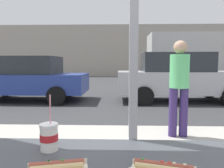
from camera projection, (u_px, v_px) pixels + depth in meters
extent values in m
plane|color=#38383A|center=(121.00, 95.00, 9.30)|extent=(60.00, 60.00, 0.00)
cube|color=#B2ADA3|center=(125.00, 160.00, 2.92)|extent=(16.00, 2.80, 0.14)
cube|color=#2A2C30|center=(133.00, 142.00, 1.28)|extent=(2.26, 0.02, 0.02)
cube|color=#9E9EA3|center=(134.00, 29.00, 1.27)|extent=(0.05, 0.08, 1.32)
cube|color=#A89E8E|center=(120.00, 51.00, 23.24)|extent=(28.00, 1.20, 5.50)
cylinder|color=silver|center=(49.00, 138.00, 1.13)|extent=(0.09, 0.09, 0.13)
cylinder|color=red|center=(49.00, 137.00, 1.13)|extent=(0.09, 0.09, 0.04)
cylinder|color=black|center=(49.00, 127.00, 1.12)|extent=(0.08, 0.08, 0.01)
cylinder|color=white|center=(49.00, 125.00, 1.12)|extent=(0.10, 0.10, 0.01)
cylinder|color=pink|center=(50.00, 113.00, 1.11)|extent=(0.02, 0.03, 0.20)
cube|color=beige|center=(163.00, 166.00, 0.93)|extent=(0.27, 0.08, 0.03)
cylinder|color=#DBB77A|center=(163.00, 168.00, 0.89)|extent=(0.23, 0.10, 0.04)
cylinder|color=brown|center=(163.00, 165.00, 0.89)|extent=(0.24, 0.09, 0.03)
cube|color=beige|center=(185.00, 165.00, 0.86)|extent=(0.01, 0.01, 0.01)
cube|color=beige|center=(174.00, 164.00, 0.87)|extent=(0.01, 0.01, 0.01)
cube|color=red|center=(170.00, 163.00, 0.88)|extent=(0.01, 0.01, 0.01)
cube|color=red|center=(162.00, 162.00, 0.89)|extent=(0.02, 0.02, 0.01)
cube|color=#337A2D|center=(142.00, 159.00, 0.91)|extent=(0.02, 0.01, 0.01)
cube|color=beige|center=(58.00, 164.00, 0.95)|extent=(0.25, 0.06, 0.03)
cylinder|color=#DBB77A|center=(57.00, 166.00, 0.90)|extent=(0.22, 0.09, 0.04)
cylinder|color=brown|center=(57.00, 164.00, 0.90)|extent=(0.23, 0.07, 0.03)
cube|color=#337A2D|center=(49.00, 162.00, 0.89)|extent=(0.02, 0.01, 0.01)
cube|color=#337A2D|center=(63.00, 160.00, 0.90)|extent=(0.02, 0.01, 0.01)
cube|color=beige|center=(50.00, 161.00, 0.89)|extent=(0.01, 0.01, 0.01)
cube|color=#283D93|center=(28.00, 83.00, 8.02)|extent=(4.40, 1.88, 0.69)
cube|color=#282D33|center=(27.00, 65.00, 7.95)|extent=(2.29, 1.66, 0.65)
cylinder|color=black|center=(69.00, 89.00, 8.94)|extent=(0.64, 0.18, 0.64)
cylinder|color=black|center=(56.00, 96.00, 7.07)|extent=(0.64, 0.18, 0.64)
cylinder|color=black|center=(6.00, 89.00, 9.03)|extent=(0.64, 0.18, 0.64)
cube|color=#BCBCC1|center=(180.00, 82.00, 7.83)|extent=(4.58, 1.73, 0.78)
cube|color=#282D33|center=(175.00, 62.00, 7.76)|extent=(2.38, 1.52, 0.67)
cylinder|color=black|center=(209.00, 90.00, 8.68)|extent=(0.64, 0.18, 0.64)
cylinder|color=black|center=(139.00, 90.00, 8.77)|extent=(0.64, 0.18, 0.64)
cylinder|color=black|center=(144.00, 96.00, 7.05)|extent=(0.64, 0.18, 0.64)
cube|color=beige|center=(195.00, 57.00, 13.00)|extent=(5.55, 2.20, 2.71)
cylinder|color=black|center=(172.00, 78.00, 14.26)|extent=(0.90, 0.24, 0.90)
cylinder|color=black|center=(182.00, 80.00, 12.07)|extent=(0.90, 0.24, 0.90)
cylinder|color=#382860|center=(173.00, 112.00, 3.64)|extent=(0.14, 0.14, 0.84)
cylinder|color=#382860|center=(184.00, 112.00, 3.64)|extent=(0.14, 0.14, 0.84)
cylinder|color=#5FC879|center=(179.00, 71.00, 3.57)|extent=(0.32, 0.32, 0.56)
sphere|color=tan|center=(180.00, 47.00, 3.54)|extent=(0.22, 0.22, 0.22)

